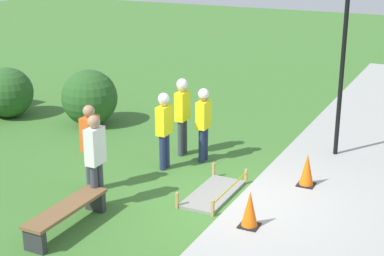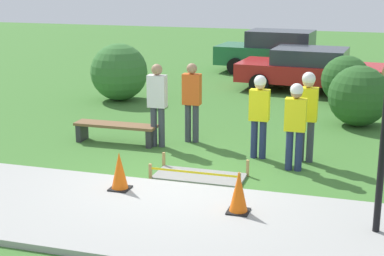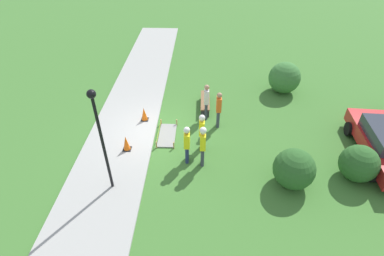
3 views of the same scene
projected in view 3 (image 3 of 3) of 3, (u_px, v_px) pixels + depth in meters
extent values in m
plane|color=#3D702D|center=(156.00, 133.00, 13.68)|extent=(60.00, 60.00, 0.00)
cube|color=#9E9E99|center=(124.00, 131.00, 13.69)|extent=(28.00, 2.95, 0.10)
cube|color=gray|center=(167.00, 135.00, 13.47)|extent=(1.67, 0.74, 0.06)
cube|color=tan|center=(161.00, 122.00, 14.06)|extent=(0.05, 0.05, 0.32)
cube|color=tan|center=(156.00, 145.00, 12.73)|extent=(0.05, 0.05, 0.32)
cube|color=tan|center=(177.00, 122.00, 14.04)|extent=(0.05, 0.05, 0.32)
cube|color=tan|center=(174.00, 145.00, 12.71)|extent=(0.05, 0.05, 0.32)
cube|color=yellow|center=(159.00, 131.00, 13.35)|extent=(1.67, 0.00, 0.04)
cube|color=black|center=(145.00, 119.00, 14.32)|extent=(0.34, 0.34, 0.02)
cone|color=orange|center=(144.00, 114.00, 14.12)|extent=(0.29, 0.29, 0.64)
cube|color=black|center=(127.00, 149.00, 12.60)|extent=(0.34, 0.34, 0.02)
cone|color=orange|center=(126.00, 143.00, 12.39)|extent=(0.29, 0.29, 0.65)
cube|color=#2D2D33|center=(205.00, 96.00, 15.93)|extent=(0.12, 0.40, 0.39)
cube|color=#2D2D33|center=(205.00, 113.00, 14.59)|extent=(0.12, 0.40, 0.39)
cube|color=brown|center=(205.00, 100.00, 15.13)|extent=(1.88, 0.44, 0.06)
cylinder|color=navy|center=(202.00, 140.00, 12.62)|extent=(0.14, 0.14, 0.80)
cylinder|color=navy|center=(201.00, 143.00, 12.48)|extent=(0.14, 0.14, 0.80)
cube|color=yellow|center=(202.00, 128.00, 12.12)|extent=(0.40, 0.22, 0.63)
sphere|color=tan|center=(202.00, 119.00, 11.86)|extent=(0.22, 0.22, 0.22)
sphere|color=white|center=(202.00, 118.00, 11.83)|extent=(0.25, 0.25, 0.25)
cylinder|color=#383D47|center=(202.00, 155.00, 11.85)|extent=(0.14, 0.14, 0.85)
cylinder|color=#383D47|center=(202.00, 158.00, 11.70)|extent=(0.14, 0.14, 0.85)
cube|color=yellow|center=(203.00, 141.00, 11.32)|extent=(0.40, 0.22, 0.67)
sphere|color=tan|center=(203.00, 132.00, 11.05)|extent=(0.23, 0.23, 0.23)
sphere|color=white|center=(203.00, 130.00, 11.01)|extent=(0.26, 0.26, 0.26)
cylinder|color=navy|center=(187.00, 152.00, 12.01)|extent=(0.14, 0.14, 0.79)
cylinder|color=navy|center=(187.00, 155.00, 11.86)|extent=(0.14, 0.14, 0.79)
cube|color=yellow|center=(187.00, 140.00, 11.51)|extent=(0.40, 0.22, 0.63)
sphere|color=#A37A5B|center=(187.00, 131.00, 11.25)|extent=(0.21, 0.21, 0.21)
sphere|color=white|center=(187.00, 130.00, 11.22)|extent=(0.25, 0.25, 0.25)
cylinder|color=#383D47|center=(218.00, 117.00, 13.90)|extent=(0.14, 0.14, 0.87)
cylinder|color=#383D47|center=(218.00, 119.00, 13.76)|extent=(0.14, 0.14, 0.87)
cube|color=#E55B1E|center=(219.00, 104.00, 13.36)|extent=(0.40, 0.22, 0.69)
sphere|color=#A37A5B|center=(219.00, 95.00, 13.09)|extent=(0.23, 0.23, 0.23)
cylinder|color=#383D47|center=(206.00, 110.00, 14.40)|extent=(0.14, 0.14, 0.89)
cylinder|color=#383D47|center=(206.00, 112.00, 14.26)|extent=(0.14, 0.14, 0.89)
cube|color=silver|center=(207.00, 96.00, 13.85)|extent=(0.40, 0.22, 0.70)
sphere|color=#A37A5B|center=(207.00, 87.00, 13.57)|extent=(0.24, 0.24, 0.24)
cylinder|color=black|center=(104.00, 147.00, 9.83)|extent=(0.10, 0.10, 3.79)
sphere|color=black|center=(91.00, 94.00, 8.63)|extent=(0.28, 0.28, 0.28)
cylinder|color=black|center=(373.00, 174.00, 11.16)|extent=(0.63, 0.28, 0.62)
cylinder|color=black|center=(349.00, 129.00, 13.38)|extent=(0.63, 0.28, 0.62)
sphere|color=#285623|center=(294.00, 169.00, 10.74)|extent=(1.51, 1.51, 1.51)
sphere|color=#387033|center=(284.00, 78.00, 16.17)|extent=(1.70, 1.70, 1.70)
sphere|color=#285623|center=(359.00, 163.00, 11.04)|extent=(1.41, 1.41, 1.41)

